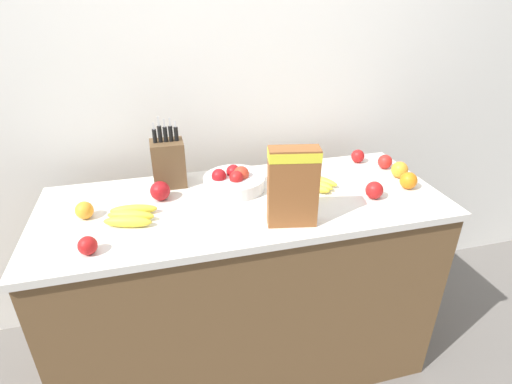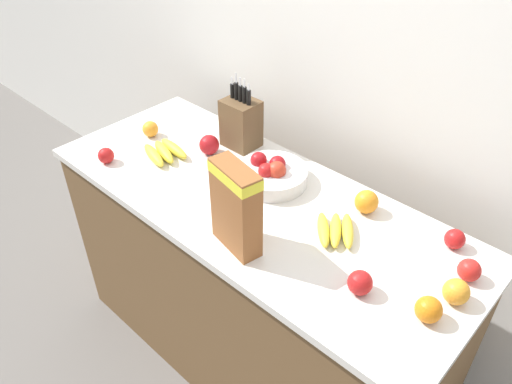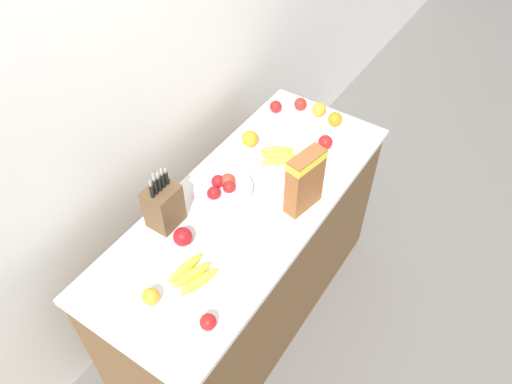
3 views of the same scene
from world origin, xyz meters
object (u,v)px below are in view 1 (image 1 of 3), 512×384
Objects in this scene: apple_rear at (385,162)px; orange_by_cereal at (408,180)px; banana_bunch_right at (131,216)px; orange_near_bowl at (303,164)px; apple_by_knife_block at (358,156)px; apple_near_bananas at (160,191)px; apple_rightmost at (88,246)px; apple_front at (374,190)px; orange_front_center at (400,170)px; orange_mid_left at (84,210)px; fruit_bowl at (234,181)px; knife_block at (168,163)px; cereal_box at (293,184)px; banana_bunch_left at (316,183)px.

apple_rear is 0.92× the size of orange_by_cereal.
banana_bunch_right is 2.46× the size of orange_near_bowl.
apple_near_bananas reaches higher than apple_by_knife_block.
apple_by_knife_block is at bearing 21.29° from apple_rightmost.
banana_bunch_right is 2.78× the size of apple_front.
apple_rightmost is at bearing -125.91° from banana_bunch_right.
orange_front_center is 1.11× the size of orange_mid_left.
fruit_bowl is 3.94× the size of orange_mid_left.
knife_block is 4.27× the size of apple_front.
banana_bunch_right is 2.51× the size of apple_near_bananas.
orange_by_cereal is at bearing 13.00° from apple_front.
apple_front is at bearing -59.70° from orange_near_bowl.
apple_front is at bearing -167.00° from orange_by_cereal.
cereal_box reaches higher than apple_near_bananas.
cereal_box is 0.49m from orange_near_bowl.
apple_front is (0.20, -0.16, 0.02)m from banana_bunch_left.
fruit_bowl is at bearing 31.49° from apple_rightmost.
fruit_bowl is at bearing -22.86° from knife_block.
orange_near_bowl is at bearing 18.02° from banana_bunch_right.
cereal_box is at bearing -149.01° from apple_rear.
knife_block reaches higher than banana_bunch_right.
orange_mid_left is (-1.37, -0.13, -0.00)m from apple_rear.
orange_mid_left reaches higher than apple_rightmost.
orange_front_center is at bearing 76.59° from orange_by_cereal.
apple_front reaches higher than apple_by_knife_block.
knife_block is at bearing 178.16° from orange_near_bowl.
orange_mid_left is at bearing -147.49° from knife_block.
orange_mid_left is (-0.76, 0.23, -0.13)m from cereal_box.
cereal_box is 3.95× the size of orange_front_center.
cereal_box is at bearing -128.45° from banana_bunch_left.
orange_by_cereal reaches higher than apple_rightmost.
cereal_box is at bearing -165.97° from apple_front.
cereal_box is at bearing -157.56° from orange_front_center.
apple_rear reaches higher than apple_rightmost.
orange_by_cereal reaches higher than orange_mid_left.
knife_block is 0.30m from fruit_bowl.
cereal_box reaches higher than apple_front.
orange_near_bowl is (-0.39, 0.29, 0.00)m from orange_by_cereal.
banana_bunch_right is (-0.17, -0.28, -0.09)m from knife_block.
orange_mid_left is at bearing 174.08° from cereal_box.
fruit_bowl is at bearing -165.39° from orange_near_bowl.
apple_near_bananas is 0.30m from orange_mid_left.
knife_block is 1.04m from apple_rear.
apple_near_bananas is 0.69m from orange_near_bowl.
cereal_box is 4.39× the size of orange_mid_left.
fruit_bowl reaches higher than orange_by_cereal.
orange_near_bowl is (0.93, 0.44, 0.01)m from apple_rightmost.
banana_bunch_right is 0.84m from orange_near_bowl.
banana_bunch_left is 0.42m from apple_rear.
apple_near_bananas reaches higher than apple_rightmost.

